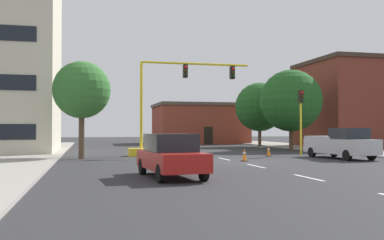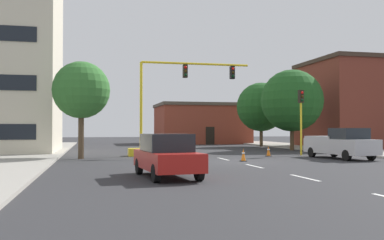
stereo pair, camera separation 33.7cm
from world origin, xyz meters
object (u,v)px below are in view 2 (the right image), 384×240
tree_left_near (81,90)px  traffic_cone_roadside_b (243,155)px  tree_right_mid (292,101)px  traffic_cone_roadside_a (268,151)px  traffic_signal_gantry (157,125)px  pickup_truck_silver (341,144)px  sedan_red_near_left (167,155)px  tree_right_far (261,107)px  traffic_light_pole_right (301,107)px

tree_left_near → traffic_cone_roadside_b: tree_left_near is taller
tree_right_mid → traffic_cone_roadside_a: (-5.42, -7.43, -4.12)m
traffic_signal_gantry → traffic_cone_roadside_a: size_ratio=11.81×
traffic_signal_gantry → pickup_truck_silver: (11.17, -5.78, -1.26)m
traffic_cone_roadside_a → traffic_cone_roadside_b: bearing=-129.3°
traffic_signal_gantry → sedan_red_near_left: (-1.61, -13.89, -1.35)m
tree_right_far → tree_right_mid: bearing=-93.3°
tree_left_near → traffic_cone_roadside_a: bearing=-1.0°
tree_right_far → pickup_truck_silver: tree_right_far is taller
pickup_truck_silver → traffic_cone_roadside_b: 6.94m
traffic_light_pole_right → tree_right_mid: 7.42m
traffic_signal_gantry → traffic_light_pole_right: size_ratio=1.87×
traffic_signal_gantry → tree_left_near: traffic_signal_gantry is taller
traffic_cone_roadside_b → traffic_cone_roadside_a: bearing=50.7°
traffic_light_pole_right → pickup_truck_silver: bearing=-79.2°
traffic_light_pole_right → tree_right_far: bearing=78.7°
tree_right_mid → tree_left_near: (-18.27, -7.22, -0.06)m
tree_right_far → traffic_light_pole_right: bearing=-101.3°
tree_right_mid → sedan_red_near_left: size_ratio=1.57×
tree_right_mid → pickup_truck_silver: tree_right_mid is taller
tree_left_near → tree_right_far: bearing=40.1°
traffic_signal_gantry → traffic_cone_roadside_a: 8.18m
traffic_signal_gantry → tree_left_near: 6.08m
traffic_cone_roadside_b → tree_left_near: bearing=155.8°
pickup_truck_silver → traffic_cone_roadside_b: size_ratio=7.21×
tree_left_near → traffic_cone_roadside_a: 13.48m
tree_right_far → tree_left_near: 24.53m
traffic_signal_gantry → pickup_truck_silver: 12.64m
traffic_cone_roadside_b → pickup_truck_silver: bearing=5.4°
traffic_light_pole_right → tree_left_near: size_ratio=0.76×
tree_right_mid → pickup_truck_silver: bearing=-99.7°
tree_right_mid → tree_right_far: tree_right_mid is taller
traffic_light_pole_right → pickup_truck_silver: (0.75, -3.97, -2.55)m
traffic_signal_gantry → traffic_cone_roadside_a: (7.61, -2.37, -1.87)m
traffic_light_pole_right → sedan_red_near_left: (-12.03, -12.08, -2.64)m
tree_right_far → sedan_red_near_left: 31.60m
traffic_signal_gantry → sedan_red_near_left: size_ratio=1.93×
pickup_truck_silver → tree_right_mid: bearing=80.3°
pickup_truck_silver → traffic_cone_roadside_a: (-3.57, 3.42, -0.60)m
traffic_signal_gantry → traffic_light_pole_right: 10.65m
tree_right_mid → pickup_truck_silver: 11.55m
traffic_signal_gantry → pickup_truck_silver: size_ratio=1.61×
traffic_light_pole_right → tree_left_near: tree_left_near is taller
tree_right_mid → tree_right_far: 8.59m
traffic_light_pole_right → tree_left_near: (-15.67, -0.34, 0.91)m
traffic_light_pole_right → tree_right_far: 15.78m
tree_left_near → traffic_cone_roadside_a: (12.86, -0.21, -4.06)m
tree_right_mid → traffic_cone_roadside_b: 15.01m
traffic_signal_gantry → tree_right_far: size_ratio=1.27×
traffic_signal_gantry → tree_right_far: (13.52, 13.64, 2.11)m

